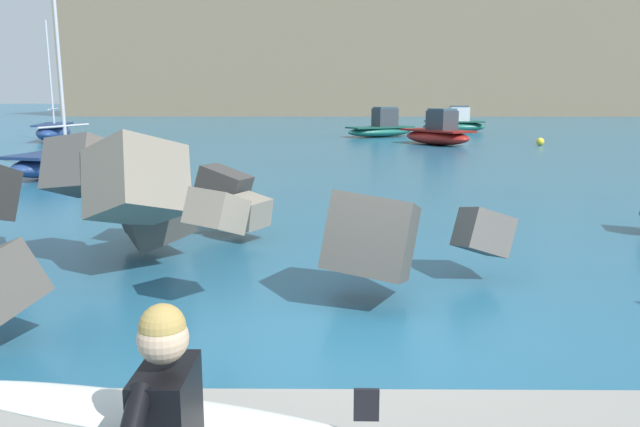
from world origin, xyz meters
name	(u,v)px	position (x,y,z in m)	size (l,w,h in m)	color
ground_plane	(369,336)	(0.00, 0.00, 0.00)	(400.00, 400.00, 0.00)	#235B7A
breakwater_jetty	(439,202)	(1.46, 3.54, 1.01)	(29.89, 8.28, 2.36)	gray
boat_near_left	(381,128)	(3.36, 35.32, 0.61)	(5.36, 4.10, 2.05)	#1E6656
boat_near_centre	(61,162)	(-10.04, 14.68, 0.50)	(2.87, 4.94, 6.83)	navy
boat_near_right	(54,131)	(-17.67, 31.25, 0.61)	(3.01, 5.37, 7.39)	navy
boat_mid_left	(438,133)	(6.04, 28.51, 0.65)	(4.39, 5.00, 2.09)	maroon
boat_mid_right	(455,124)	(9.48, 40.21, 0.65)	(4.83, 2.27, 2.06)	#1E6656
mooring_buoy_inner	(540,142)	(11.86, 28.07, 0.22)	(0.44, 0.44, 0.44)	yellow
headland_bluff	(358,53)	(4.62, 91.14, 9.43)	(83.77, 32.09, 18.81)	#847056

